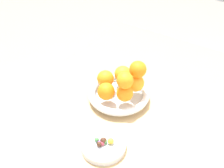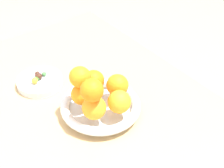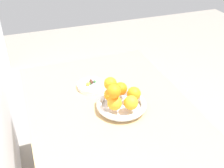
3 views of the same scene
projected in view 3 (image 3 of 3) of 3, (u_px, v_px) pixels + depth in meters
dining_table at (113, 125)px, 1.35m from camera, size 1.10×0.76×0.74m
fruit_bowl at (122, 105)px, 1.30m from camera, size 0.23×0.23×0.04m
candy_dish at (91, 86)px, 1.46m from camera, size 0.14×0.14×0.02m
orange_0 at (134, 94)px, 1.29m from camera, size 0.06×0.06×0.06m
orange_1 at (121, 89)px, 1.33m from camera, size 0.06×0.06×0.06m
orange_2 at (110, 95)px, 1.29m from camera, size 0.06×0.06×0.06m
orange_3 at (115, 103)px, 1.23m from camera, size 0.07×0.07×0.07m
orange_4 at (131, 103)px, 1.23m from camera, size 0.07×0.07×0.07m
orange_5 at (114, 91)px, 1.19m from camera, size 0.06×0.06×0.06m
orange_6 at (110, 84)px, 1.26m from camera, size 0.06×0.06×0.06m
candy_ball_0 at (91, 82)px, 1.45m from camera, size 0.02×0.02×0.02m
candy_ball_1 at (92, 81)px, 1.46m from camera, size 0.01×0.01×0.01m
candy_ball_2 at (91, 82)px, 1.46m from camera, size 0.02×0.02×0.02m
candy_ball_3 at (95, 81)px, 1.46m from camera, size 0.01×0.01×0.01m
candy_ball_4 at (88, 84)px, 1.44m from camera, size 0.02×0.02×0.02m
candy_ball_5 at (91, 83)px, 1.45m from camera, size 0.02×0.02×0.02m
candy_ball_6 at (91, 81)px, 1.47m from camera, size 0.02×0.02×0.02m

